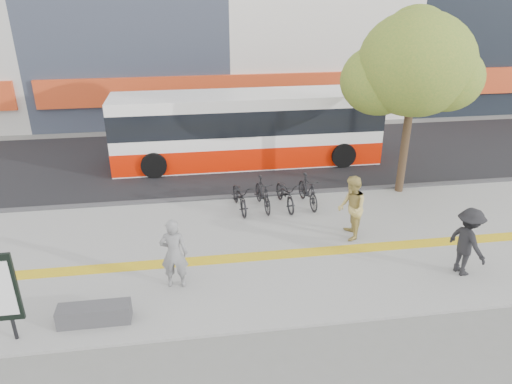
{
  "coord_description": "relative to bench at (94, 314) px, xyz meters",
  "views": [
    {
      "loc": [
        -0.27,
        -10.23,
        7.2
      ],
      "look_at": [
        1.53,
        2.0,
        1.6
      ],
      "focal_mm": 33.45,
      "sensor_mm": 36.0,
      "label": 1
    }
  ],
  "objects": [
    {
      "name": "ground",
      "position": [
        2.6,
        1.2,
        -0.3
      ],
      "size": [
        120.0,
        120.0,
        0.0
      ],
      "primitive_type": "plane",
      "color": "slate",
      "rests_on": "ground"
    },
    {
      "name": "sidewalk",
      "position": [
        2.6,
        2.7,
        -0.27
      ],
      "size": [
        40.0,
        7.0,
        0.08
      ],
      "primitive_type": "cube",
      "color": "gray",
      "rests_on": "ground"
    },
    {
      "name": "tactile_strip",
      "position": [
        2.6,
        2.2,
        -0.22
      ],
      "size": [
        40.0,
        0.45,
        0.01
      ],
      "primitive_type": "cube",
      "color": "gold",
      "rests_on": "sidewalk"
    },
    {
      "name": "street",
      "position": [
        2.6,
        10.2,
        -0.28
      ],
      "size": [
        40.0,
        8.0,
        0.06
      ],
      "primitive_type": "cube",
      "color": "black",
      "rests_on": "ground"
    },
    {
      "name": "curb",
      "position": [
        2.6,
        6.2,
        -0.23
      ],
      "size": [
        40.0,
        0.25,
        0.14
      ],
      "primitive_type": "cube",
      "color": "#3E3D40",
      "rests_on": "ground"
    },
    {
      "name": "bench",
      "position": [
        0.0,
        0.0,
        0.0
      ],
      "size": [
        1.6,
        0.45,
        0.45
      ],
      "primitive_type": "cube",
      "color": "#3E3D40",
      "rests_on": "sidewalk"
    },
    {
      "name": "signboard",
      "position": [
        -1.6,
        -0.31,
        1.06
      ],
      "size": [
        0.55,
        0.1,
        2.2
      ],
      "color": "black",
      "rests_on": "sidewalk"
    },
    {
      "name": "street_tree",
      "position": [
        9.78,
        6.02,
        4.21
      ],
      "size": [
        4.4,
        3.8,
        6.31
      ],
      "color": "#3A281A",
      "rests_on": "sidewalk"
    },
    {
      "name": "bus",
      "position": [
        4.73,
        9.7,
        1.12
      ],
      "size": [
        10.86,
        2.57,
        2.89
      ],
      "color": "white",
      "rests_on": "street"
    },
    {
      "name": "bicycle_row",
      "position": [
        5.01,
        5.2,
        0.28
      ],
      "size": [
        3.08,
        1.88,
        1.06
      ],
      "color": "black",
      "rests_on": "sidewalk"
    },
    {
      "name": "seated_woman",
      "position": [
        1.8,
        1.17,
        0.71
      ],
      "size": [
        0.72,
        0.52,
        1.86
      ],
      "primitive_type": "imported",
      "rotation": [
        0.0,
        0.0,
        3.03
      ],
      "color": "black",
      "rests_on": "sidewalk"
    },
    {
      "name": "pedestrian_tan",
      "position": [
        6.89,
        2.87,
        0.75
      ],
      "size": [
        0.88,
        1.05,
        1.94
      ],
      "primitive_type": "imported",
      "rotation": [
        0.0,
        0.0,
        -1.73
      ],
      "color": "tan",
      "rests_on": "sidewalk"
    },
    {
      "name": "pedestrian_dark",
      "position": [
        9.24,
        0.64,
        0.7
      ],
      "size": [
        0.92,
        1.32,
        1.86
      ],
      "primitive_type": "imported",
      "rotation": [
        0.0,
        0.0,
        1.78
      ],
      "color": "black",
      "rests_on": "sidewalk"
    }
  ]
}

